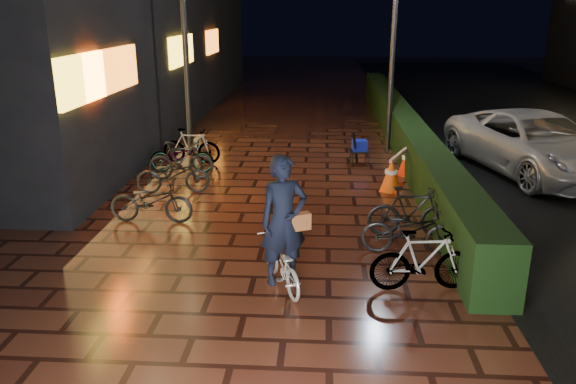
# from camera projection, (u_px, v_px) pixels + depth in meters

# --- Properties ---
(ground) EXTENTS (80.00, 80.00, 0.00)m
(ground) POSITION_uv_depth(u_px,v_px,m) (262.00, 247.00, 9.46)
(ground) COLOR #381911
(ground) RESTS_ON ground
(hedge) EXTENTS (0.70, 20.00, 1.00)m
(hedge) POSITION_uv_depth(u_px,v_px,m) (401.00, 126.00, 16.70)
(hedge) COLOR black
(hedge) RESTS_ON ground
(van) EXTENTS (3.76, 5.73, 1.46)m
(van) POSITION_uv_depth(u_px,v_px,m) (536.00, 144.00, 13.51)
(van) COLOR #B5B4B9
(van) RESTS_ON ground
(lamp_post_hedge) EXTENTS (0.51, 0.22, 5.41)m
(lamp_post_hedge) POSITION_uv_depth(u_px,v_px,m) (393.00, 42.00, 15.06)
(lamp_post_hedge) COLOR black
(lamp_post_hedge) RESTS_ON ground
(lamp_post_sf) EXTENTS (0.55, 0.17, 5.80)m
(lamp_post_sf) POSITION_uv_depth(u_px,v_px,m) (185.00, 35.00, 14.55)
(lamp_post_sf) COLOR black
(lamp_post_sf) RESTS_ON ground
(cyclist) EXTENTS (0.99, 1.46, 1.98)m
(cyclist) POSITION_uv_depth(u_px,v_px,m) (283.00, 241.00, 7.86)
(cyclist) COLOR silver
(cyclist) RESTS_ON ground
(traffic_barrier) EXTENTS (1.05, 1.78, 0.74)m
(traffic_barrier) POSITION_uv_depth(u_px,v_px,m) (400.00, 167.00, 12.87)
(traffic_barrier) COLOR #FF560D
(traffic_barrier) RESTS_ON ground
(cart_assembly) EXTENTS (0.55, 0.57, 0.93)m
(cart_assembly) POSITION_uv_depth(u_px,v_px,m) (359.00, 147.00, 14.30)
(cart_assembly) COLOR black
(cart_assembly) RESTS_ON ground
(parked_bikes_storefront) EXTENTS (1.83, 4.80, 0.91)m
(parked_bikes_storefront) POSITION_uv_depth(u_px,v_px,m) (176.00, 166.00, 12.71)
(parked_bikes_storefront) COLOR black
(parked_bikes_storefront) RESTS_ON ground
(parked_bikes_hedge) EXTENTS (1.68, 2.52, 0.91)m
(parked_bikes_hedge) POSITION_uv_depth(u_px,v_px,m) (414.00, 232.00, 8.94)
(parked_bikes_hedge) COLOR black
(parked_bikes_hedge) RESTS_ON ground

